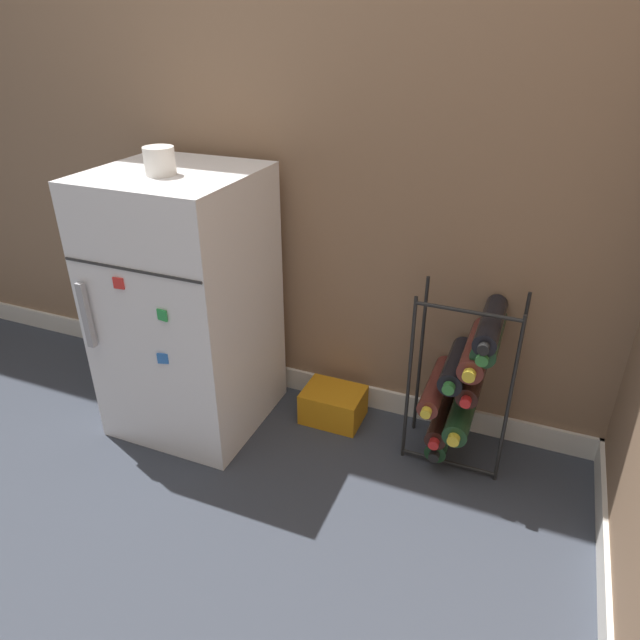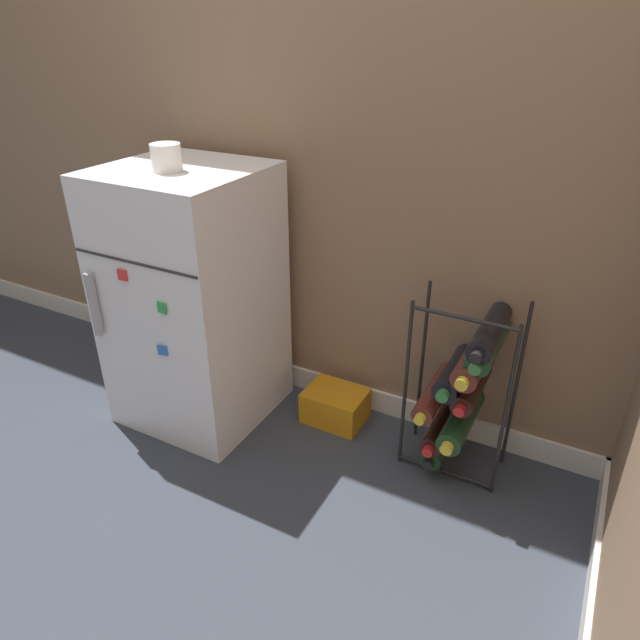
{
  "view_description": "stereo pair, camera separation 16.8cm",
  "coord_description": "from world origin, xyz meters",
  "px_view_note": "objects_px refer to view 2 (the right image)",
  "views": [
    {
      "loc": [
        0.63,
        -1.1,
        1.36
      ],
      "look_at": [
        -0.01,
        0.45,
        0.47
      ],
      "focal_mm": 32.0,
      "sensor_mm": 36.0,
      "label": 1
    },
    {
      "loc": [
        0.78,
        -1.03,
        1.36
      ],
      "look_at": [
        -0.01,
        0.45,
        0.47
      ],
      "focal_mm": 32.0,
      "sensor_mm": 36.0,
      "label": 2
    }
  ],
  "objects_px": {
    "wine_rack": "(462,386)",
    "soda_box": "(335,405)",
    "fridge_top_cup": "(166,157)",
    "mini_fridge": "(194,299)"
  },
  "relations": [
    {
      "from": "mini_fridge",
      "to": "fridge_top_cup",
      "type": "height_order",
      "value": "fridge_top_cup"
    },
    {
      "from": "mini_fridge",
      "to": "soda_box",
      "type": "bearing_deg",
      "value": 18.27
    },
    {
      "from": "mini_fridge",
      "to": "soda_box",
      "type": "relative_size",
      "value": 4.2
    },
    {
      "from": "wine_rack",
      "to": "fridge_top_cup",
      "type": "xyz_separation_m",
      "value": [
        -0.95,
        -0.19,
        0.66
      ]
    },
    {
      "from": "wine_rack",
      "to": "soda_box",
      "type": "distance_m",
      "value": 0.53
    },
    {
      "from": "mini_fridge",
      "to": "soda_box",
      "type": "xyz_separation_m",
      "value": [
        0.49,
        0.16,
        -0.41
      ]
    },
    {
      "from": "soda_box",
      "to": "fridge_top_cup",
      "type": "height_order",
      "value": "fridge_top_cup"
    },
    {
      "from": "wine_rack",
      "to": "fridge_top_cup",
      "type": "bearing_deg",
      "value": -168.6
    },
    {
      "from": "mini_fridge",
      "to": "fridge_top_cup",
      "type": "relative_size",
      "value": 10.0
    },
    {
      "from": "wine_rack",
      "to": "soda_box",
      "type": "xyz_separation_m",
      "value": [
        -0.46,
        0.02,
        -0.25
      ]
    }
  ]
}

